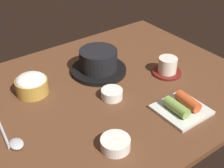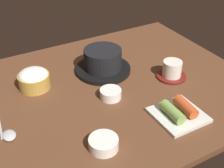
{
  "view_description": "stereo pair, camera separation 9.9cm",
  "coord_description": "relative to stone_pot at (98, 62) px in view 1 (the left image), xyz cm",
  "views": [
    {
      "loc": [
        -46.91,
        -68.71,
        60.47
      ],
      "look_at": [
        2.0,
        -2.0,
        5.0
      ],
      "focal_mm": 49.65,
      "sensor_mm": 36.0,
      "label": 1
    },
    {
      "loc": [
        -38.55,
        -74.09,
        60.47
      ],
      "look_at": [
        2.0,
        -2.0,
        5.0
      ],
      "focal_mm": 49.65,
      "sensor_mm": 36.0,
      "label": 2
    }
  ],
  "objects": [
    {
      "name": "rice_bowl",
      "position": [
        -24.65,
        1.82,
        -0.48
      ],
      "size": [
        10.34,
        10.34,
        6.77
      ],
      "color": "#B78C38",
      "rests_on": "dining_table"
    },
    {
      "name": "side_bowl_near",
      "position": [
        -17.79,
        -33.83,
        -2.25
      ],
      "size": [
        7.82,
        7.82,
        3.08
      ],
      "color": "white",
      "rests_on": "dining_table"
    },
    {
      "name": "tea_cup_with_saucer",
      "position": [
        18.89,
        -15.39,
        -1.08
      ],
      "size": [
        10.29,
        10.29,
        6.26
      ],
      "color": "maroon",
      "rests_on": "dining_table"
    },
    {
      "name": "stone_pot",
      "position": [
        0.0,
        0.0,
        0.0
      ],
      "size": [
        19.78,
        19.78,
        8.63
      ],
      "color": "black",
      "rests_on": "dining_table"
    },
    {
      "name": "dining_table",
      "position": [
        -5.49,
        -10.86,
        -4.91
      ],
      "size": [
        100.0,
        76.0,
        2.0
      ],
      "primitive_type": "cube",
      "color": "#56331E",
      "rests_on": "ground"
    },
    {
      "name": "kimchi_plate",
      "position": [
        7.26,
        -33.33,
        -2.39
      ],
      "size": [
        13.99,
        13.99,
        4.26
      ],
      "color": "silver",
      "rests_on": "dining_table"
    },
    {
      "name": "banchan_cup_center",
      "position": [
        -5.6,
        -15.53,
        -2.3
      ],
      "size": [
        6.85,
        6.85,
        2.98
      ],
      "color": "white",
      "rests_on": "dining_table"
    },
    {
      "name": "spoon",
      "position": [
        -38.43,
        -14.85,
        -3.3
      ],
      "size": [
        4.09,
        20.0,
        1.35
      ],
      "color": "#B7B7BC",
      "rests_on": "dining_table"
    }
  ]
}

